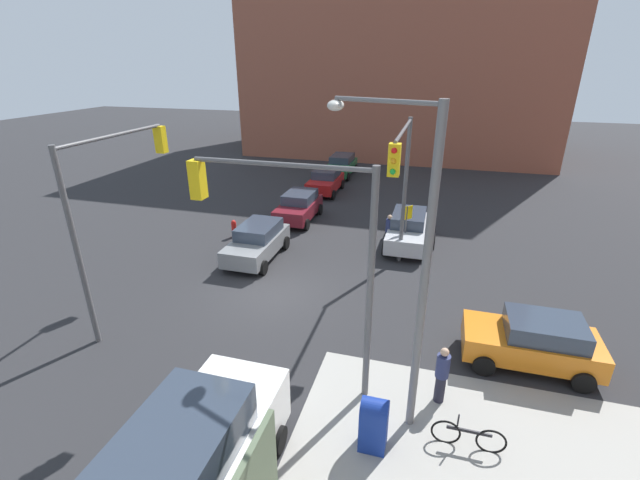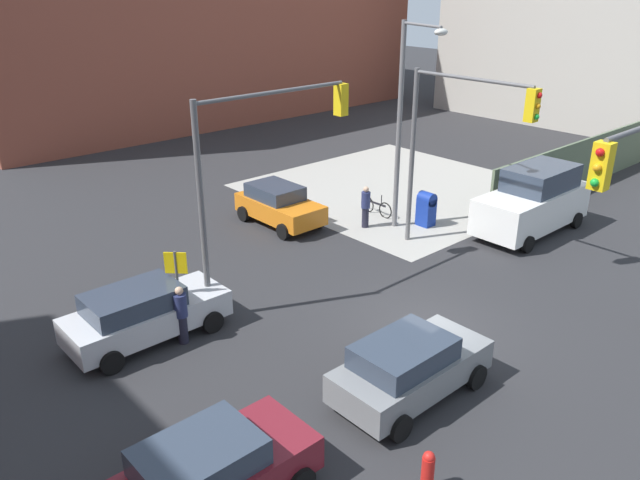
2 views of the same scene
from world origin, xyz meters
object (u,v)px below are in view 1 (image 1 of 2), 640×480
traffic_signal_se_corner (114,191)px  van_white_delivery (191,469)px  traffic_signal_ne_corner (299,236)px  street_lamp_corner (411,254)px  coupe_silver (408,229)px  mailbox_blue (374,422)px  hatchback_green (341,165)px  pedestrian_crossing (442,374)px  coupe_maroon (299,206)px  fire_hydrant (234,228)px  hatchback_gray (257,241)px  traffic_signal_nw_corner (402,174)px  pedestrian_waiting (389,231)px  hatchback_red (326,181)px  bicycle_at_crosswalk (435,238)px  sedan_orange (533,341)px

traffic_signal_se_corner → van_white_delivery: bearing=45.0°
traffic_signal_ne_corner → street_lamp_corner: 2.86m
coupe_silver → traffic_signal_se_corner: bearing=-45.4°
mailbox_blue → van_white_delivery: size_ratio=0.26×
hatchback_green → pedestrian_crossing: (23.40, 8.25, 0.06)m
street_lamp_corner → coupe_maroon: bearing=-151.9°
fire_hydrant → hatchback_gray: bearing=47.7°
pedestrian_crossing → street_lamp_corner: bearing=-83.7°
traffic_signal_nw_corner → pedestrian_waiting: (-3.48, -0.70, -3.74)m
street_lamp_corner → hatchback_red: street_lamp_corner is taller
hatchback_red → van_white_delivery: bearing=8.7°
hatchback_green → van_white_delivery: bearing=7.2°
hatchback_gray → bicycle_at_crosswalk: (-3.84, 7.97, -0.50)m
hatchback_gray → van_white_delivery: (11.80, 3.77, 0.44)m
street_lamp_corner → fire_hydrant: (-10.08, -9.65, -4.22)m
fire_hydrant → hatchback_red: (-9.20, 2.49, 0.36)m
traffic_signal_nw_corner → hatchback_gray: bearing=-95.7°
street_lamp_corner → hatchback_green: 25.61m
van_white_delivery → pedestrian_waiting: size_ratio=3.10×
traffic_signal_se_corner → hatchback_green: (-21.73, 2.75, -3.77)m
coupe_silver → hatchback_gray: same height
traffic_signal_nw_corner → traffic_signal_se_corner: 10.22m
traffic_signal_nw_corner → pedestrian_crossing: size_ratio=3.74×
mailbox_blue → hatchback_green: hatchback_green is taller
sedan_orange → fire_hydrant: bearing=-117.1°
coupe_maroon → hatchback_red: bearing=179.7°
traffic_signal_nw_corner → van_white_delivery: (11.16, -2.70, -3.36)m
mailbox_blue → fire_hydrant: bearing=-140.6°
street_lamp_corner → hatchback_green: street_lamp_corner is taller
coupe_silver → bicycle_at_crosswalk: 1.47m
traffic_signal_se_corner → bicycle_at_crosswalk: size_ratio=3.71×
hatchback_red → pedestrian_crossing: pedestrian_crossing is taller
bicycle_at_crosswalk → coupe_silver: bearing=-76.8°
mailbox_blue → pedestrian_waiting: bearing=-174.3°
fire_hydrant → hatchback_red: 9.54m
van_white_delivery → pedestrian_waiting: van_white_delivery is taller
pedestrian_waiting → bicycle_at_crosswalk: bearing=63.1°
traffic_signal_ne_corner → coupe_maroon: bearing=-161.2°
hatchback_gray → traffic_signal_se_corner: bearing=-24.7°
fire_hydrant → traffic_signal_se_corner: bearing=-2.3°
fire_hydrant → pedestrian_crossing: (9.20, 10.70, 0.42)m
coupe_silver → pedestrian_crossing: size_ratio=2.58×
hatchback_green → traffic_signal_se_corner: bearing=-7.2°
van_white_delivery → pedestrian_crossing: van_white_delivery is taller
traffic_signal_nw_corner → sedan_orange: bearing=48.2°
fire_hydrant → sedan_orange: size_ratio=0.24×
coupe_silver → van_white_delivery: van_white_delivery is taller
coupe_maroon → van_white_delivery: van_white_delivery is taller
fire_hydrant → coupe_silver: coupe_silver is taller
traffic_signal_se_corner → coupe_silver: 13.39m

